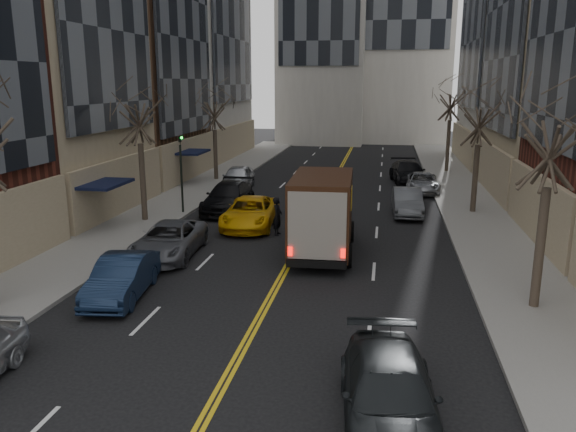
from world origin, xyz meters
name	(u,v)px	position (x,y,z in m)	size (l,w,h in m)	color
sidewalk_left	(187,195)	(-9.00, 27.00, 0.07)	(4.00, 66.00, 0.15)	slate
sidewalk_right	(471,205)	(9.00, 27.00, 0.07)	(4.00, 66.00, 0.15)	slate
tree_lf_mid	(138,97)	(-8.80, 20.00, 6.60)	(3.20, 3.20, 8.91)	#382D23
tree_lf_far	(214,100)	(-8.80, 33.00, 6.02)	(3.20, 3.20, 8.12)	#382D23
tree_rt_near	(555,112)	(8.80, 11.00, 6.45)	(3.20, 3.20, 8.71)	#382D23
tree_rt_mid	(481,104)	(8.80, 25.00, 6.17)	(3.20, 3.20, 8.32)	#382D23
tree_rt_far	(452,89)	(8.80, 40.00, 6.74)	(3.20, 3.20, 9.11)	#382D23
traffic_signal	(181,165)	(-7.39, 22.00, 2.82)	(0.29, 0.26, 4.70)	black
ups_truck	(323,214)	(1.20, 16.01, 1.79)	(2.86, 6.57, 3.54)	black
observer_sedan	(389,396)	(4.05, 3.65, 0.74)	(2.54, 5.30, 1.49)	black
taxi	(250,213)	(-3.00, 20.01, 0.75)	(2.48, 5.38, 1.50)	#E0A409
pedestrian	(277,216)	(-1.31, 18.70, 0.94)	(0.68, 0.45, 1.87)	black
parked_lf_b	(122,277)	(-5.10, 9.73, 0.73)	(1.54, 4.42, 1.46)	#101D34
parked_lf_c	(169,240)	(-5.26, 14.51, 0.72)	(2.38, 5.17, 1.44)	#52545B
parked_lf_d	(228,197)	(-5.10, 23.32, 0.82)	(2.28, 5.62, 1.63)	black
parked_lf_e	(238,178)	(-6.30, 29.97, 0.81)	(1.92, 4.78, 1.63)	#B5B8BD
parked_rt_a	(407,202)	(5.10, 24.16, 0.74)	(1.56, 4.46, 1.47)	#4C4F54
parked_rt_b	(422,183)	(6.30, 31.04, 0.66)	(2.18, 4.72, 1.31)	#9EA0A5
parked_rt_c	(408,173)	(5.50, 34.32, 0.81)	(2.26, 5.56, 1.61)	black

